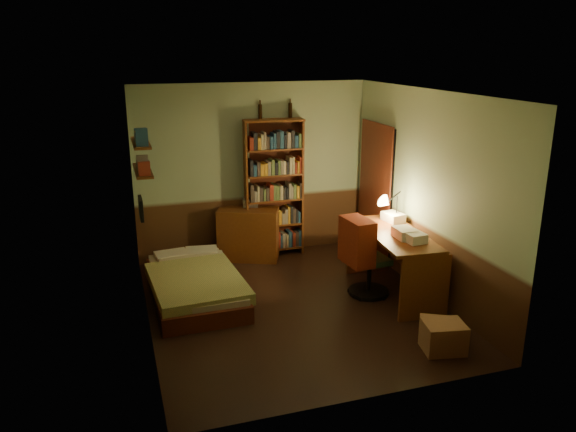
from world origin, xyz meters
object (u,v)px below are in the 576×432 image
object	(u,v)px
bed	(194,276)
cardboard_box_a	(443,337)
dresser	(248,234)
desk	(394,263)
bookshelf	(274,189)
cardboard_box_b	(435,329)
mini_stereo	(250,202)
office_chair	(370,256)
desk_lamp	(397,202)

from	to	relation	value
bed	cardboard_box_a	world-z (taller)	bed
dresser	desk	world-z (taller)	desk
desk	bookshelf	bearing A→B (deg)	124.26
cardboard_box_b	bed	bearing A→B (deg)	140.88
mini_stereo	bookshelf	size ratio (longest dim) A/B	0.11
bed	cardboard_box_b	bearing A→B (deg)	-39.87
dresser	mini_stereo	xyz separation A→B (m)	(0.07, 0.12, 0.45)
bed	desk	bearing A→B (deg)	-16.35
dresser	cardboard_box_b	world-z (taller)	dresser
cardboard_box_a	bookshelf	bearing A→B (deg)	104.90
office_chair	cardboard_box_a	world-z (taller)	office_chair
bed	desk	size ratio (longest dim) A/B	1.24
bed	desk	xyz separation A→B (m)	(2.47, -0.69, 0.13)
desk	cardboard_box_a	bearing A→B (deg)	-91.91
dresser	bookshelf	bearing A→B (deg)	33.67
bed	desk	distance (m)	2.56
bookshelf	cardboard_box_a	bearing A→B (deg)	-69.72
desk_lamp	office_chair	bearing A→B (deg)	-143.88
mini_stereo	bed	bearing A→B (deg)	-115.15
bed	dresser	world-z (taller)	dresser
cardboard_box_b	dresser	bearing A→B (deg)	114.41
desk	desk_lamp	bearing A→B (deg)	66.32
bed	dresser	size ratio (longest dim) A/B	2.18
bed	dresser	distance (m)	1.48
office_chair	cardboard_box_b	world-z (taller)	office_chair
mini_stereo	desk_lamp	size ratio (longest dim) A/B	0.42
dresser	desk_lamp	bearing A→B (deg)	-15.38
desk	office_chair	bearing A→B (deg)	170.12
desk	cardboard_box_b	distance (m)	1.26
bed	office_chair	world-z (taller)	office_chair
mini_stereo	bookshelf	world-z (taller)	bookshelf
bookshelf	cardboard_box_b	bearing A→B (deg)	-67.80
mini_stereo	desk_lamp	world-z (taller)	desk_lamp
dresser	desk_lamp	distance (m)	2.30
office_chair	mini_stereo	bearing A→B (deg)	115.54
cardboard_box_b	cardboard_box_a	bearing A→B (deg)	-101.67
cardboard_box_a	desk	bearing A→B (deg)	83.28
dresser	cardboard_box_a	xyz separation A→B (m)	(1.31, -3.24, -0.23)
cardboard_box_b	mini_stereo	bearing A→B (deg)	112.43
dresser	desk_lamp	size ratio (longest dim) A/B	1.68
desk_lamp	office_chair	xyz separation A→B (m)	(-0.54, -0.36, -0.58)
dresser	bookshelf	distance (m)	0.78
desk	cardboard_box_a	size ratio (longest dim) A/B	3.69
dresser	desk	distance (m)	2.32
desk	desk_lamp	xyz separation A→B (m)	(0.24, 0.44, 0.68)
mini_stereo	cardboard_box_a	bearing A→B (deg)	-54.10
bed	mini_stereo	xyz separation A→B (m)	(1.05, 1.22, 0.56)
mini_stereo	bookshelf	xyz separation A→B (m)	(0.36, -0.04, 0.20)
office_chair	cardboard_box_a	xyz separation A→B (m)	(0.13, -1.53, -0.36)
bookshelf	office_chair	xyz separation A→B (m)	(0.75, -1.79, -0.52)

